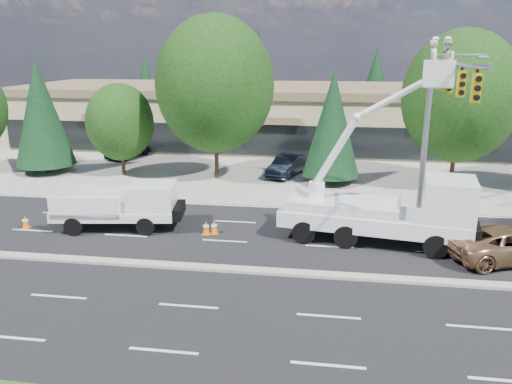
% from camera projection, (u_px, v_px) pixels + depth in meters
% --- Properties ---
extents(ground, '(140.00, 140.00, 0.00)m').
position_uv_depth(ground, '(209.00, 269.00, 20.98)').
color(ground, black).
rests_on(ground, ground).
extents(concrete_apron, '(140.00, 22.00, 0.01)m').
position_uv_depth(concrete_apron, '(267.00, 164.00, 40.00)').
color(concrete_apron, gray).
rests_on(concrete_apron, ground).
extents(road_median, '(120.00, 0.55, 0.12)m').
position_uv_depth(road_median, '(209.00, 268.00, 20.96)').
color(road_median, gray).
rests_on(road_median, ground).
extents(strip_mall, '(50.40, 15.40, 5.50)m').
position_uv_depth(strip_mall, '(280.00, 114.00, 48.71)').
color(strip_mall, tan).
rests_on(strip_mall, ground).
extents(tree_front_b, '(4.25, 4.25, 8.39)m').
position_uv_depth(tree_front_b, '(41.00, 112.00, 36.21)').
color(tree_front_b, '#332114').
rests_on(tree_front_b, ground).
extents(tree_front_c, '(4.79, 4.79, 6.64)m').
position_uv_depth(tree_front_c, '(120.00, 122.00, 35.55)').
color(tree_front_c, '#332114').
rests_on(tree_front_c, ground).
extents(tree_front_d, '(8.09, 8.09, 11.23)m').
position_uv_depth(tree_front_d, '(215.00, 85.00, 33.84)').
color(tree_front_d, '#332114').
rests_on(tree_front_d, ground).
extents(tree_front_e, '(3.86, 3.86, 7.61)m').
position_uv_depth(tree_front_e, '(332.00, 124.00, 33.43)').
color(tree_front_e, '#332114').
rests_on(tree_front_e, ground).
extents(tree_front_f, '(7.37, 7.37, 10.23)m').
position_uv_depth(tree_front_f, '(460.00, 97.00, 31.80)').
color(tree_front_f, '#332114').
rests_on(tree_front_f, ground).
extents(tree_back_a, '(4.07, 4.07, 8.02)m').
position_uv_depth(tree_back_a, '(146.00, 87.00, 62.22)').
color(tree_back_a, '#332114').
rests_on(tree_back_a, ground).
extents(tree_back_b, '(5.91, 5.91, 11.64)m').
position_uv_depth(tree_back_b, '(257.00, 72.00, 59.75)').
color(tree_back_b, '#332114').
rests_on(tree_back_b, ground).
extents(tree_back_c, '(4.63, 4.63, 9.13)m').
position_uv_depth(tree_back_c, '(375.00, 85.00, 58.19)').
color(tree_back_c, '#332114').
rests_on(tree_back_c, ground).
extents(tree_back_d, '(4.78, 4.78, 9.43)m').
position_uv_depth(tree_back_d, '(484.00, 84.00, 56.49)').
color(tree_back_d, '#332114').
rests_on(tree_back_d, ground).
extents(signal_mast, '(2.76, 10.16, 9.00)m').
position_uv_depth(signal_mast, '(437.00, 109.00, 24.62)').
color(signal_mast, gray).
rests_on(signal_mast, ground).
extents(utility_pickup, '(6.38, 3.10, 2.35)m').
position_uv_depth(utility_pickup, '(124.00, 210.00, 25.52)').
color(utility_pickup, white).
rests_on(utility_pickup, ground).
extents(bucket_truck, '(9.08, 4.01, 9.42)m').
position_uv_depth(bucket_truck, '(390.00, 203.00, 23.24)').
color(bucket_truck, white).
rests_on(bucket_truck, ground).
extents(traffic_cone_a, '(0.40, 0.40, 0.70)m').
position_uv_depth(traffic_cone_a, '(25.00, 222.00, 25.65)').
color(traffic_cone_a, orange).
rests_on(traffic_cone_a, ground).
extents(traffic_cone_b, '(0.40, 0.40, 0.70)m').
position_uv_depth(traffic_cone_b, '(206.00, 228.00, 24.83)').
color(traffic_cone_b, orange).
rests_on(traffic_cone_b, ground).
extents(traffic_cone_c, '(0.40, 0.40, 0.70)m').
position_uv_depth(traffic_cone_c, '(214.00, 227.00, 24.92)').
color(traffic_cone_c, orange).
rests_on(traffic_cone_c, ground).
extents(minivan, '(5.89, 4.06, 1.49)m').
position_uv_depth(minivan, '(509.00, 244.00, 21.68)').
color(minivan, '#8C6544').
rests_on(minivan, ground).
extents(parked_car_west, '(3.07, 5.03, 1.60)m').
position_uv_depth(parked_car_west, '(128.00, 148.00, 42.40)').
color(parked_car_west, black).
rests_on(parked_car_west, ground).
extents(parked_car_east, '(2.78, 4.76, 1.48)m').
position_uv_depth(parked_car_east, '(287.00, 166.00, 36.29)').
color(parked_car_east, black).
rests_on(parked_car_east, ground).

